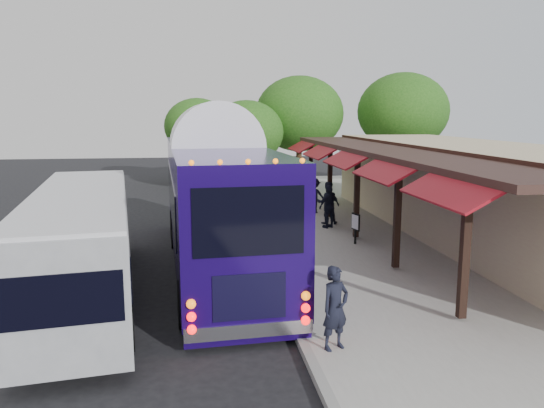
{
  "coord_description": "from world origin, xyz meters",
  "views": [
    {
      "loc": [
        -2.02,
        -14.59,
        4.73
      ],
      "look_at": [
        0.41,
        2.48,
        1.8
      ],
      "focal_mm": 35.0,
      "sensor_mm": 36.0,
      "label": 1
    }
  ],
  "objects_px": {
    "ped_c": "(329,207)",
    "ped_a": "(335,308)",
    "coach_bus": "(216,198)",
    "ped_d": "(314,196)",
    "city_bus": "(82,240)",
    "ped_b": "(327,203)",
    "sign_board": "(356,223)"
  },
  "relations": [
    {
      "from": "ped_c",
      "to": "ped_a",
      "type": "bearing_deg",
      "value": 48.72
    },
    {
      "from": "coach_bus",
      "to": "ped_d",
      "type": "distance_m",
      "value": 9.15
    },
    {
      "from": "city_bus",
      "to": "ped_c",
      "type": "height_order",
      "value": "city_bus"
    },
    {
      "from": "coach_bus",
      "to": "ped_c",
      "type": "bearing_deg",
      "value": 38.93
    },
    {
      "from": "city_bus",
      "to": "ped_c",
      "type": "bearing_deg",
      "value": 31.67
    },
    {
      "from": "coach_bus",
      "to": "ped_c",
      "type": "height_order",
      "value": "coach_bus"
    },
    {
      "from": "ped_b",
      "to": "ped_c",
      "type": "height_order",
      "value": "ped_b"
    },
    {
      "from": "ped_b",
      "to": "city_bus",
      "type": "bearing_deg",
      "value": 48.47
    },
    {
      "from": "city_bus",
      "to": "ped_a",
      "type": "xyz_separation_m",
      "value": [
        5.59,
        -4.24,
        -0.55
      ]
    },
    {
      "from": "ped_a",
      "to": "ped_b",
      "type": "xyz_separation_m",
      "value": [
        2.8,
        11.87,
        0.06
      ]
    },
    {
      "from": "ped_a",
      "to": "ped_c",
      "type": "height_order",
      "value": "ped_c"
    },
    {
      "from": "ped_b",
      "to": "ped_d",
      "type": "height_order",
      "value": "ped_b"
    },
    {
      "from": "city_bus",
      "to": "sign_board",
      "type": "distance_m",
      "value": 9.43
    },
    {
      "from": "city_bus",
      "to": "ped_a",
      "type": "relative_size",
      "value": 6.31
    },
    {
      "from": "ped_c",
      "to": "sign_board",
      "type": "xyz_separation_m",
      "value": [
        0.25,
        -2.79,
        -0.13
      ]
    },
    {
      "from": "ped_a",
      "to": "ped_b",
      "type": "distance_m",
      "value": 12.19
    },
    {
      "from": "coach_bus",
      "to": "ped_a",
      "type": "relative_size",
      "value": 7.63
    },
    {
      "from": "ped_a",
      "to": "ped_d",
      "type": "xyz_separation_m",
      "value": [
        2.8,
        14.35,
        -0.02
      ]
    },
    {
      "from": "sign_board",
      "to": "city_bus",
      "type": "bearing_deg",
      "value": -169.56
    },
    {
      "from": "city_bus",
      "to": "ped_d",
      "type": "height_order",
      "value": "city_bus"
    },
    {
      "from": "ped_b",
      "to": "ped_c",
      "type": "xyz_separation_m",
      "value": [
        -0.13,
        -0.83,
        -0.02
      ]
    },
    {
      "from": "coach_bus",
      "to": "ped_a",
      "type": "bearing_deg",
      "value": -76.66
    },
    {
      "from": "ped_b",
      "to": "ped_a",
      "type": "bearing_deg",
      "value": 82.93
    },
    {
      "from": "city_bus",
      "to": "ped_c",
      "type": "distance_m",
      "value": 10.71
    },
    {
      "from": "ped_d",
      "to": "sign_board",
      "type": "relative_size",
      "value": 1.48
    },
    {
      "from": "coach_bus",
      "to": "sign_board",
      "type": "distance_m",
      "value": 5.37
    },
    {
      "from": "ped_b",
      "to": "sign_board",
      "type": "height_order",
      "value": "ped_b"
    },
    {
      "from": "ped_c",
      "to": "coach_bus",
      "type": "bearing_deg",
      "value": 14.95
    },
    {
      "from": "ped_a",
      "to": "ped_c",
      "type": "bearing_deg",
      "value": 51.6
    },
    {
      "from": "ped_d",
      "to": "city_bus",
      "type": "bearing_deg",
      "value": 73.35
    },
    {
      "from": "sign_board",
      "to": "ped_a",
      "type": "bearing_deg",
      "value": -124.25
    },
    {
      "from": "ped_b",
      "to": "ped_d",
      "type": "distance_m",
      "value": 2.49
    }
  ]
}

